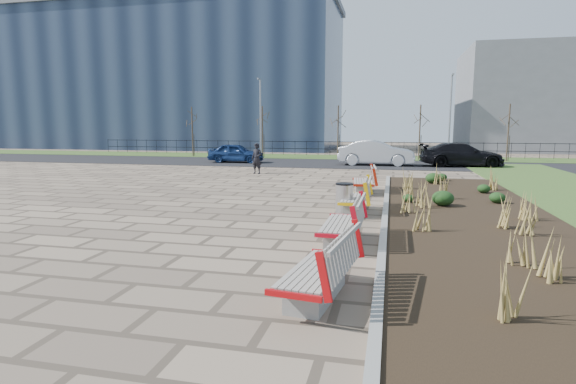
% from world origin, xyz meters
% --- Properties ---
extents(ground, '(120.00, 120.00, 0.00)m').
position_xyz_m(ground, '(0.00, 0.00, 0.00)').
color(ground, '#84715B').
rests_on(ground, ground).
extents(planting_bed, '(4.50, 18.00, 0.10)m').
position_xyz_m(planting_bed, '(6.25, 5.00, 0.05)').
color(planting_bed, black).
rests_on(planting_bed, ground).
extents(planting_curb, '(0.16, 18.00, 0.15)m').
position_xyz_m(planting_curb, '(3.92, 5.00, 0.07)').
color(planting_curb, gray).
rests_on(planting_curb, ground).
extents(grass_verge_far, '(80.00, 5.00, 0.04)m').
position_xyz_m(grass_verge_far, '(0.00, 28.00, 0.02)').
color(grass_verge_far, '#33511E').
rests_on(grass_verge_far, ground).
extents(road, '(80.00, 7.00, 0.02)m').
position_xyz_m(road, '(0.00, 22.00, 0.01)').
color(road, black).
rests_on(road, ground).
extents(bench_a, '(1.17, 2.20, 1.00)m').
position_xyz_m(bench_a, '(3.00, -1.61, 0.50)').
color(bench_a, red).
rests_on(bench_a, ground).
extents(bench_b, '(0.93, 2.11, 1.00)m').
position_xyz_m(bench_b, '(3.00, 1.63, 0.50)').
color(bench_b, red).
rests_on(bench_b, ground).
extents(bench_c, '(0.92, 2.11, 1.00)m').
position_xyz_m(bench_c, '(3.00, 5.27, 0.50)').
color(bench_c, yellow).
rests_on(bench_c, ground).
extents(bench_d, '(1.08, 2.17, 1.00)m').
position_xyz_m(bench_d, '(3.00, 9.30, 0.50)').
color(bench_d, '#B21F0B').
rests_on(bench_d, ground).
extents(litter_bin, '(0.50, 0.50, 0.90)m').
position_xyz_m(litter_bin, '(2.74, 4.92, 0.45)').
color(litter_bin, '#B2B2B7').
rests_on(litter_bin, ground).
extents(pedestrian, '(0.67, 0.52, 1.63)m').
position_xyz_m(pedestrian, '(-2.94, 14.87, 0.82)').
color(pedestrian, black).
rests_on(pedestrian, ground).
extents(car_blue, '(3.87, 1.68, 1.30)m').
position_xyz_m(car_blue, '(-6.42, 21.38, 0.67)').
color(car_blue, navy).
rests_on(car_blue, road).
extents(car_silver, '(4.82, 1.68, 1.59)m').
position_xyz_m(car_silver, '(3.08, 21.39, 0.81)').
color(car_silver, '#BABDC3').
rests_on(car_silver, road).
extents(car_black, '(5.21, 2.59, 1.46)m').
position_xyz_m(car_black, '(8.29, 21.65, 0.75)').
color(car_black, black).
rests_on(car_black, road).
extents(tree_a, '(1.40, 1.40, 4.00)m').
position_xyz_m(tree_a, '(-12.00, 26.50, 2.04)').
color(tree_a, '#4C3D2D').
rests_on(tree_a, grass_verge_far).
extents(tree_b, '(1.40, 1.40, 4.00)m').
position_xyz_m(tree_b, '(-6.00, 26.50, 2.04)').
color(tree_b, '#4C3D2D').
rests_on(tree_b, grass_verge_far).
extents(tree_c, '(1.40, 1.40, 4.00)m').
position_xyz_m(tree_c, '(0.00, 26.50, 2.04)').
color(tree_c, '#4C3D2D').
rests_on(tree_c, grass_verge_far).
extents(tree_d, '(1.40, 1.40, 4.00)m').
position_xyz_m(tree_d, '(6.00, 26.50, 2.04)').
color(tree_d, '#4C3D2D').
rests_on(tree_d, grass_verge_far).
extents(tree_e, '(1.40, 1.40, 4.00)m').
position_xyz_m(tree_e, '(12.00, 26.50, 2.04)').
color(tree_e, '#4C3D2D').
rests_on(tree_e, grass_verge_far).
extents(lamp_west, '(0.24, 0.60, 6.00)m').
position_xyz_m(lamp_west, '(-6.00, 26.00, 3.04)').
color(lamp_west, gray).
rests_on(lamp_west, grass_verge_far).
extents(lamp_east, '(0.24, 0.60, 6.00)m').
position_xyz_m(lamp_east, '(8.00, 26.00, 3.04)').
color(lamp_east, gray).
rests_on(lamp_east, grass_verge_far).
extents(railing_fence, '(44.00, 0.10, 1.20)m').
position_xyz_m(railing_fence, '(0.00, 29.50, 0.64)').
color(railing_fence, black).
rests_on(railing_fence, grass_verge_far).
extents(building_glass, '(40.00, 14.00, 15.00)m').
position_xyz_m(building_glass, '(-22.00, 40.00, 7.50)').
color(building_glass, '#192338').
rests_on(building_glass, ground).
extents(building_grey, '(18.00, 12.00, 10.00)m').
position_xyz_m(building_grey, '(20.00, 42.00, 5.00)').
color(building_grey, slate).
rests_on(building_grey, ground).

